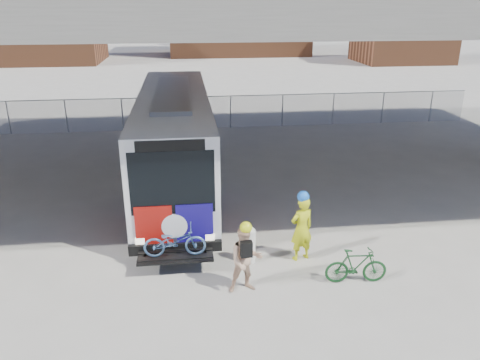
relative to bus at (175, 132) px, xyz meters
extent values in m
plane|color=#9E9991|center=(2.00, -3.61, -2.11)|extent=(160.00, 160.00, 0.00)
cube|color=silver|center=(0.00, -0.03, -0.16)|extent=(2.55, 12.00, 3.20)
cube|color=black|center=(0.00, 0.47, 0.48)|extent=(2.61, 11.00, 1.28)
cube|color=black|center=(0.00, -5.98, 0.22)|extent=(2.24, 0.12, 1.76)
cube|color=black|center=(0.00, -5.98, 1.25)|extent=(1.78, 0.12, 0.30)
cube|color=black|center=(0.00, -6.08, -1.66)|extent=(2.55, 0.20, 0.30)
cube|color=maroon|center=(-0.55, -6.05, -1.01)|extent=(1.00, 0.08, 1.20)
cube|color=#140B67|center=(0.55, -6.05, -1.01)|extent=(1.00, 0.08, 1.20)
cylinder|color=silver|center=(0.00, -6.07, -1.01)|extent=(0.70, 0.06, 0.70)
cube|color=gray|center=(0.00, -0.03, 1.51)|extent=(1.28, 7.20, 0.14)
cube|color=black|center=(0.00, -6.58, -1.66)|extent=(2.00, 0.70, 0.06)
cylinder|color=black|center=(-1.16, -4.43, -1.61)|extent=(0.30, 1.00, 1.00)
cylinder|color=black|center=(1.15, -4.43, -1.61)|extent=(0.30, 1.00, 1.00)
cylinder|color=black|center=(-1.16, 4.17, -1.61)|extent=(0.30, 1.00, 1.00)
cylinder|color=black|center=(1.15, 4.17, -1.61)|extent=(0.30, 1.00, 1.00)
cube|color=maroon|center=(-1.31, -3.83, -0.81)|extent=(0.06, 2.60, 1.70)
cube|color=#140B67|center=(-1.31, -2.23, -0.81)|extent=(0.06, 1.40, 1.70)
cube|color=maroon|center=(1.30, -3.83, -0.81)|extent=(0.06, 2.60, 1.70)
cube|color=#140B67|center=(1.30, -2.23, -0.81)|extent=(0.06, 1.40, 1.70)
imported|color=#446996|center=(0.00, -6.58, -1.20)|extent=(1.64, 0.58, 0.86)
cube|color=#605E59|center=(2.00, 0.39, 4.64)|extent=(40.00, 16.00, 1.50)
cylinder|color=gray|center=(-6.00, 8.39, -1.21)|extent=(0.06, 0.06, 1.80)
cylinder|color=gray|center=(-2.00, 8.39, -1.21)|extent=(0.06, 0.06, 1.80)
cylinder|color=gray|center=(2.00, 8.39, -1.21)|extent=(0.06, 0.06, 1.80)
cylinder|color=gray|center=(6.00, 8.39, -1.21)|extent=(0.06, 0.06, 1.80)
cylinder|color=gray|center=(10.00, 8.39, -1.21)|extent=(0.06, 0.06, 1.80)
cylinder|color=gray|center=(14.00, 8.39, -1.21)|extent=(0.06, 0.06, 1.80)
plane|color=gray|center=(2.00, 8.39, -1.21)|extent=(30.00, 0.00, 30.00)
cube|color=gray|center=(2.00, 8.39, -0.29)|extent=(30.00, 0.05, 0.04)
cube|color=brown|center=(-16.00, 41.39, 2.89)|extent=(14.00, 10.00, 10.00)
cube|color=brown|center=(8.00, 48.39, 3.89)|extent=(18.00, 12.00, 12.00)
cube|color=brown|center=(26.00, 36.39, 1.89)|extent=(10.00, 8.00, 8.00)
cylinder|color=silver|center=(2.05, -6.33, -1.65)|extent=(0.28, 0.28, 0.93)
sphere|color=silver|center=(2.05, -6.33, -1.18)|extent=(0.28, 0.28, 0.28)
imported|color=#CED716|center=(3.47, -6.33, -1.17)|extent=(0.79, 0.64, 1.87)
sphere|color=blue|center=(3.47, -6.33, -0.21)|extent=(0.32, 0.32, 0.32)
imported|color=tan|center=(1.74, -7.67, -1.24)|extent=(0.90, 0.73, 1.73)
sphere|color=yellow|center=(1.74, -7.67, -0.36)|extent=(0.30, 0.30, 0.30)
cube|color=black|center=(1.73, -7.87, -0.83)|extent=(0.29, 0.18, 0.40)
imported|color=#14411D|center=(4.59, -7.66, -1.63)|extent=(1.63, 0.57, 0.96)
camera|label=1|loc=(0.40, -17.57, 4.70)|focal=35.00mm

